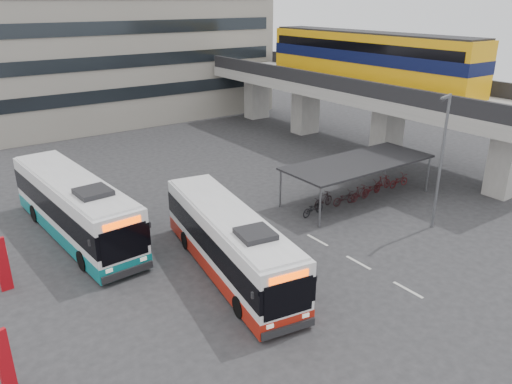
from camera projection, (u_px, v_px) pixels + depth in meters
ground at (281, 253)px, 25.39m from camera, size 120.00×120.00×0.00m
viaduct at (359, 75)px, 40.98m from camera, size 8.00×32.00×9.68m
bike_shelter at (357, 179)px, 31.77m from camera, size 10.00×4.00×2.54m
road_markings at (358, 263)px, 24.46m from camera, size 0.15×7.60×0.01m
bus_main at (229, 242)px, 23.19m from camera, size 4.13×11.34×3.28m
bus_teal at (75, 207)px, 26.71m from camera, size 3.46×12.22×3.57m
pedestrian at (242, 239)px, 24.75m from camera, size 0.67×0.82×1.92m
lamp_post at (441, 155)px, 26.66m from camera, size 1.31×0.46×7.54m
sign_totem_south at (4, 359)px, 16.17m from camera, size 0.48×0.29×2.29m
sign_totem_mid at (2, 264)px, 21.74m from camera, size 0.55×0.20×2.54m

